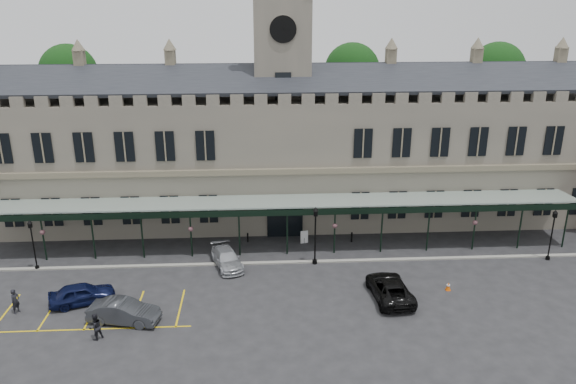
{
  "coord_description": "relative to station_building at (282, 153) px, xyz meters",
  "views": [
    {
      "loc": [
        -2.38,
        -35.84,
        20.87
      ],
      "look_at": [
        0.0,
        6.0,
        6.0
      ],
      "focal_mm": 35.0,
      "sensor_mm": 36.0,
      "label": 1
    }
  ],
  "objects": [
    {
      "name": "car_left_a",
      "position": [
        -15.0,
        -15.91,
        -5.7
      ],
      "size": [
        4.83,
        3.15,
        1.53
      ],
      "primitive_type": "imported",
      "rotation": [
        0.0,
        0.0,
        1.9
      ],
      "color": "#0C1236",
      "rests_on": "ground"
    },
    {
      "name": "lamp_post_left",
      "position": [
        -20.16,
        -10.42,
        -3.93
      ],
      "size": [
        0.4,
        0.4,
        4.28
      ],
      "color": "black",
      "rests_on": "ground"
    },
    {
      "name": "sign_board",
      "position": [
        1.63,
        -6.61,
        -5.89
      ],
      "size": [
        0.68,
        0.22,
        1.18
      ],
      "rotation": [
        0.0,
        0.0,
        0.25
      ],
      "color": "black",
      "rests_on": "ground"
    },
    {
      "name": "ground",
      "position": [
        0.0,
        -15.91,
        -6.47
      ],
      "size": [
        140.0,
        140.0,
        0.0
      ],
      "primitive_type": "plane",
      "color": "black"
    },
    {
      "name": "parking_markings",
      "position": [
        -14.0,
        -17.41,
        -6.47
      ],
      "size": [
        16.0,
        6.0,
        0.01
      ],
      "primitive_type": null,
      "color": "gold",
      "rests_on": "ground"
    },
    {
      "name": "tree_behind_mid",
      "position": [
        8.0,
        9.09,
        6.35
      ],
      "size": [
        6.0,
        6.0,
        16.0
      ],
      "color": "#332314",
      "rests_on": "ground"
    },
    {
      "name": "lamp_post_mid",
      "position": [
        2.15,
        -10.64,
        -3.52
      ],
      "size": [
        0.47,
        0.47,
        4.97
      ],
      "color": "black",
      "rests_on": "ground"
    },
    {
      "name": "bollard_left",
      "position": [
        -3.37,
        -6.07,
        -6.05
      ],
      "size": [
        0.15,
        0.15,
        0.84
      ],
      "primitive_type": "cylinder",
      "color": "black",
      "rests_on": "ground"
    },
    {
      "name": "bollard_right",
      "position": [
        5.86,
        -6.58,
        -6.02
      ],
      "size": [
        0.16,
        0.16,
        0.9
      ],
      "primitive_type": "cylinder",
      "color": "black",
      "rests_on": "ground"
    },
    {
      "name": "car_taxi",
      "position": [
        -5.0,
        -10.68,
        -5.8
      ],
      "size": [
        3.2,
        4.99,
        1.35
      ],
      "primitive_type": "imported",
      "rotation": [
        0.0,
        0.0,
        0.31
      ],
      "color": "#A9ABB1",
      "rests_on": "ground"
    },
    {
      "name": "person_b",
      "position": [
        -12.86,
        -20.44,
        -5.57
      ],
      "size": [
        1.11,
        1.09,
        1.8
      ],
      "primitive_type": "imported",
      "rotation": [
        0.0,
        0.0,
        3.86
      ],
      "color": "black",
      "rests_on": "ground"
    },
    {
      "name": "clock_tower",
      "position": [
        0.0,
        0.09,
        6.64
      ],
      "size": [
        5.6,
        5.6,
        24.8
      ],
      "color": "#635E53",
      "rests_on": "ground"
    },
    {
      "name": "station_building",
      "position": [
        0.0,
        0.0,
        0.0
      ],
      "size": [
        60.0,
        10.36,
        17.3
      ],
      "color": "#635E53",
      "rests_on": "ground"
    },
    {
      "name": "tree_behind_right",
      "position": [
        24.0,
        9.09,
        6.35
      ],
      "size": [
        6.0,
        6.0,
        16.0
      ],
      "color": "#332314",
      "rests_on": "ground"
    },
    {
      "name": "tree_behind_left",
      "position": [
        -22.0,
        9.09,
        6.35
      ],
      "size": [
        6.0,
        6.0,
        16.0
      ],
      "color": "#332314",
      "rests_on": "ground"
    },
    {
      "name": "canopy",
      "position": [
        0.0,
        -8.45,
        -4.06
      ],
      "size": [
        50.0,
        4.1,
        4.3
      ],
      "color": "#8C9E93",
      "rests_on": "ground"
    },
    {
      "name": "lamp_post_right",
      "position": [
        21.55,
        -11.02,
        -3.83
      ],
      "size": [
        0.42,
        0.42,
        4.44
      ],
      "color": "black",
      "rests_on": "ground"
    },
    {
      "name": "car_van",
      "position": [
        7.0,
        -16.38,
        -5.71
      ],
      "size": [
        2.94,
        5.65,
        1.52
      ],
      "primitive_type": "imported",
      "rotation": [
        0.0,
        0.0,
        3.22
      ],
      "color": "black",
      "rests_on": "ground"
    },
    {
      "name": "person_a",
      "position": [
        -19.2,
        -16.92,
        -5.57
      ],
      "size": [
        0.67,
        0.78,
        1.8
      ],
      "primitive_type": "imported",
      "rotation": [
        0.0,
        0.0,
        1.13
      ],
      "color": "black",
      "rests_on": "ground"
    },
    {
      "name": "kerb",
      "position": [
        0.0,
        -10.41,
        -6.41
      ],
      "size": [
        60.0,
        0.4,
        0.12
      ],
      "primitive_type": "cube",
      "color": "gray",
      "rests_on": "ground"
    },
    {
      "name": "car_left_b",
      "position": [
        -11.5,
        -18.54,
        -5.68
      ],
      "size": [
        5.0,
        2.59,
        1.57
      ],
      "primitive_type": "imported",
      "rotation": [
        0.0,
        0.0,
        1.37
      ],
      "color": "#33353A",
      "rests_on": "ground"
    },
    {
      "name": "traffic_cone",
      "position": [
        11.63,
        -15.54,
        -6.16
      ],
      "size": [
        0.4,
        0.4,
        0.63
      ],
      "rotation": [
        0.0,
        0.0,
        -0.34
      ],
      "color": "#E35307",
      "rests_on": "ground"
    }
  ]
}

